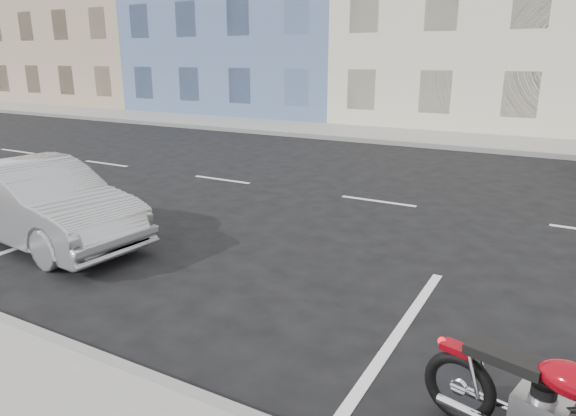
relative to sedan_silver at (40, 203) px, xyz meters
name	(u,v)px	position (x,y,z in m)	size (l,w,h in m)	color
ground	(479,215)	(5.90, 4.95, -0.65)	(120.00, 120.00, 0.00)	black
sidewalk_far	(381,135)	(0.90, 13.65, -0.58)	(80.00, 3.40, 0.15)	gray
curb_far	(365,141)	(0.90, 11.95, -0.57)	(80.00, 0.12, 0.16)	gray
bldg_far_west	(120,8)	(-20.10, 21.25, 5.35)	(12.00, 12.00, 12.00)	tan
sedan_silver	(40,203)	(0.00, 0.00, 0.00)	(1.39, 3.98, 1.31)	#9C9FA3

